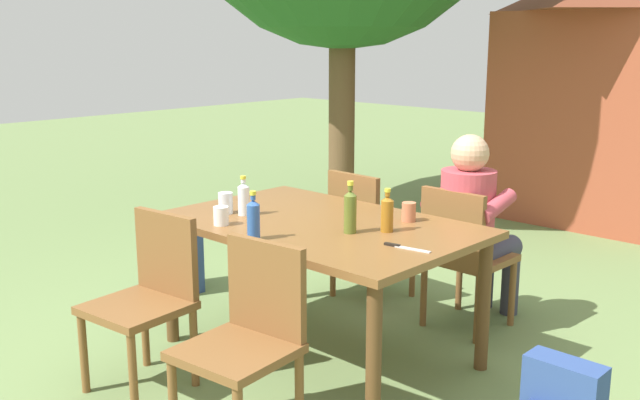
{
  "coord_description": "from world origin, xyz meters",
  "views": [
    {
      "loc": [
        2.59,
        -2.74,
        1.73
      ],
      "look_at": [
        0.0,
        0.0,
        0.88
      ],
      "focal_mm": 40.89,
      "sensor_mm": 36.0,
      "label": 1
    }
  ],
  "objects_px": {
    "chair_far_left": "(365,229)",
    "cup_glass": "(226,203)",
    "bottle_amber": "(387,213)",
    "cup_terracotta": "(409,212)",
    "chair_near_right": "(248,333)",
    "chair_near_left": "(149,292)",
    "bottle_clear": "(244,198)",
    "person_in_white_shirt": "(474,220)",
    "bottle_blue": "(253,219)",
    "dining_table": "(320,237)",
    "chair_far_right": "(462,251)",
    "cup_white": "(221,216)",
    "table_knife": "(403,247)",
    "brick_kiosk": "(621,80)",
    "backpack_by_near_side": "(181,261)",
    "bottle_olive": "(350,211)"
  },
  "relations": [
    {
      "from": "person_in_white_shirt",
      "to": "cup_glass",
      "type": "relative_size",
      "value": 9.91
    },
    {
      "from": "chair_far_right",
      "to": "bottle_amber",
      "type": "bearing_deg",
      "value": -89.21
    },
    {
      "from": "cup_glass",
      "to": "chair_far_right",
      "type": "bearing_deg",
      "value": 50.04
    },
    {
      "from": "chair_near_left",
      "to": "person_in_white_shirt",
      "type": "xyz_separation_m",
      "value": [
        0.75,
        1.77,
        0.17
      ]
    },
    {
      "from": "chair_far_left",
      "to": "cup_glass",
      "type": "relative_size",
      "value": 7.32
    },
    {
      "from": "chair_near_right",
      "to": "brick_kiosk",
      "type": "bearing_deg",
      "value": 95.58
    },
    {
      "from": "cup_glass",
      "to": "table_knife",
      "type": "relative_size",
      "value": 0.49
    },
    {
      "from": "bottle_amber",
      "to": "cup_terracotta",
      "type": "height_order",
      "value": "bottle_amber"
    },
    {
      "from": "chair_far_left",
      "to": "table_knife",
      "type": "distance_m",
      "value": 1.38
    },
    {
      "from": "bottle_blue",
      "to": "chair_near_left",
      "type": "bearing_deg",
      "value": -136.44
    },
    {
      "from": "person_in_white_shirt",
      "to": "brick_kiosk",
      "type": "height_order",
      "value": "brick_kiosk"
    },
    {
      "from": "person_in_white_shirt",
      "to": "cup_terracotta",
      "type": "height_order",
      "value": "person_in_white_shirt"
    },
    {
      "from": "bottle_clear",
      "to": "cup_glass",
      "type": "relative_size",
      "value": 1.86
    },
    {
      "from": "chair_near_left",
      "to": "backpack_by_near_side",
      "type": "relative_size",
      "value": 1.98
    },
    {
      "from": "chair_near_right",
      "to": "bottle_blue",
      "type": "xyz_separation_m",
      "value": [
        -0.36,
        0.36,
        0.37
      ]
    },
    {
      "from": "chair_far_left",
      "to": "cup_glass",
      "type": "height_order",
      "value": "cup_glass"
    },
    {
      "from": "chair_near_left",
      "to": "cup_glass",
      "type": "relative_size",
      "value": 7.32
    },
    {
      "from": "bottle_olive",
      "to": "chair_far_right",
      "type": "bearing_deg",
      "value": 82.93
    },
    {
      "from": "dining_table",
      "to": "backpack_by_near_side",
      "type": "distance_m",
      "value": 1.48
    },
    {
      "from": "dining_table",
      "to": "cup_terracotta",
      "type": "height_order",
      "value": "cup_terracotta"
    },
    {
      "from": "chair_near_left",
      "to": "bottle_blue",
      "type": "bearing_deg",
      "value": 43.56
    },
    {
      "from": "dining_table",
      "to": "bottle_olive",
      "type": "bearing_deg",
      "value": -12.02
    },
    {
      "from": "bottle_amber",
      "to": "cup_glass",
      "type": "height_order",
      "value": "bottle_amber"
    },
    {
      "from": "chair_far_left",
      "to": "bottle_blue",
      "type": "xyz_separation_m",
      "value": [
        0.37,
        -1.3,
        0.37
      ]
    },
    {
      "from": "chair_near_right",
      "to": "bottle_blue",
      "type": "distance_m",
      "value": 0.63
    },
    {
      "from": "chair_near_left",
      "to": "bottle_clear",
      "type": "relative_size",
      "value": 3.93
    },
    {
      "from": "dining_table",
      "to": "cup_terracotta",
      "type": "relative_size",
      "value": 16.12
    },
    {
      "from": "cup_white",
      "to": "backpack_by_near_side",
      "type": "height_order",
      "value": "cup_white"
    },
    {
      "from": "chair_far_left",
      "to": "person_in_white_shirt",
      "type": "height_order",
      "value": "person_in_white_shirt"
    },
    {
      "from": "chair_far_right",
      "to": "chair_near_right",
      "type": "relative_size",
      "value": 1.0
    },
    {
      "from": "person_in_white_shirt",
      "to": "table_knife",
      "type": "bearing_deg",
      "value": -76.43
    },
    {
      "from": "chair_near_right",
      "to": "chair_near_left",
      "type": "height_order",
      "value": "same"
    },
    {
      "from": "bottle_amber",
      "to": "cup_white",
      "type": "height_order",
      "value": "bottle_amber"
    },
    {
      "from": "chair_far_right",
      "to": "cup_white",
      "type": "distance_m",
      "value": 1.46
    },
    {
      "from": "brick_kiosk",
      "to": "bottle_blue",
      "type": "bearing_deg",
      "value": -88.31
    },
    {
      "from": "chair_near_right",
      "to": "table_knife",
      "type": "xyz_separation_m",
      "value": [
        0.26,
        0.74,
        0.27
      ]
    },
    {
      "from": "dining_table",
      "to": "brick_kiosk",
      "type": "xyz_separation_m",
      "value": [
        -0.14,
        4.35,
        0.64
      ]
    },
    {
      "from": "chair_far_right",
      "to": "cup_terracotta",
      "type": "height_order",
      "value": "chair_far_right"
    },
    {
      "from": "dining_table",
      "to": "cup_glass",
      "type": "height_order",
      "value": "cup_glass"
    },
    {
      "from": "chair_near_right",
      "to": "chair_far_right",
      "type": "bearing_deg",
      "value": 89.76
    },
    {
      "from": "person_in_white_shirt",
      "to": "table_knife",
      "type": "height_order",
      "value": "person_in_white_shirt"
    },
    {
      "from": "dining_table",
      "to": "chair_near_left",
      "type": "xyz_separation_m",
      "value": [
        -0.38,
        -0.83,
        -0.19
      ]
    },
    {
      "from": "person_in_white_shirt",
      "to": "cup_white",
      "type": "distance_m",
      "value": 1.53
    },
    {
      "from": "bottle_clear",
      "to": "cup_glass",
      "type": "bearing_deg",
      "value": -156.77
    },
    {
      "from": "chair_near_left",
      "to": "bottle_clear",
      "type": "height_order",
      "value": "bottle_clear"
    },
    {
      "from": "person_in_white_shirt",
      "to": "cup_terracotta",
      "type": "distance_m",
      "value": 0.63
    },
    {
      "from": "table_knife",
      "to": "brick_kiosk",
      "type": "relative_size",
      "value": 0.1
    },
    {
      "from": "cup_white",
      "to": "backpack_by_near_side",
      "type": "distance_m",
      "value": 1.32
    },
    {
      "from": "person_in_white_shirt",
      "to": "cup_white",
      "type": "bearing_deg",
      "value": -117.7
    },
    {
      "from": "chair_far_left",
      "to": "chair_near_left",
      "type": "height_order",
      "value": "same"
    }
  ]
}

